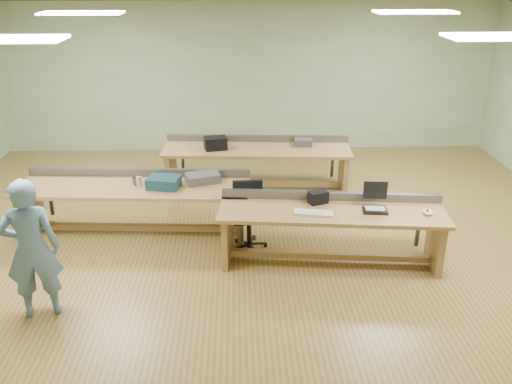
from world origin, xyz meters
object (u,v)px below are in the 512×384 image
at_px(parts_bin_teal, 164,182).
at_px(parts_bin_grey, 203,178).
at_px(camera_bag, 318,197).
at_px(mug, 137,181).
at_px(laptop_base, 375,210).
at_px(task_chair, 249,224).
at_px(workbench_back, 257,158).
at_px(workbench_front, 331,223).
at_px(workbench_mid, 135,197).
at_px(person, 31,249).
at_px(drinks_can, 139,181).

height_order(parts_bin_teal, parts_bin_grey, parts_bin_teal).
height_order(camera_bag, mug, camera_bag).
bearing_deg(laptop_base, parts_bin_teal, 168.67).
relative_size(laptop_base, camera_bag, 1.25).
relative_size(laptop_base, mug, 2.30).
relative_size(parts_bin_teal, mug, 3.29).
height_order(task_chair, mug, task_chair).
height_order(workbench_back, laptop_base, workbench_back).
relative_size(workbench_front, workbench_mid, 0.89).
xyz_separation_m(workbench_front, parts_bin_teal, (-2.23, 0.82, 0.27)).
height_order(workbench_front, parts_bin_teal, parts_bin_teal).
bearing_deg(task_chair, person, -151.58).
relative_size(person, drinks_can, 12.57).
xyz_separation_m(task_chair, parts_bin_grey, (-0.64, 0.54, 0.48)).
bearing_deg(person, workbench_front, -176.55).
bearing_deg(parts_bin_grey, workbench_mid, -175.96).
bearing_deg(workbench_back, drinks_can, -133.01).
bearing_deg(person, workbench_back, -139.02).
relative_size(workbench_front, parts_bin_grey, 6.28).
height_order(laptop_base, parts_bin_grey, parts_bin_grey).
distance_m(workbench_back, camera_bag, 2.46).
height_order(workbench_back, mug, workbench_back).
xyz_separation_m(parts_bin_teal, drinks_can, (-0.36, 0.09, -0.01)).
bearing_deg(laptop_base, mug, 168.65).
distance_m(person, laptop_base, 4.08).
xyz_separation_m(person, task_chair, (2.37, 1.50, -0.48)).
distance_m(parts_bin_teal, drinks_can, 0.37).
height_order(workbench_front, laptop_base, workbench_front).
height_order(task_chair, parts_bin_grey, task_chair).
bearing_deg(parts_bin_grey, person, -130.29).
bearing_deg(workbench_mid, drinks_can, -15.20).
bearing_deg(camera_bag, laptop_base, -42.74).
bearing_deg(camera_bag, person, -179.84).
bearing_deg(drinks_can, parts_bin_grey, 6.02).
xyz_separation_m(workbench_back, task_chair, (-0.19, -2.09, -0.23)).
distance_m(workbench_front, workbench_mid, 2.83).
relative_size(workbench_back, mug, 24.63).
height_order(person, parts_bin_grey, person).
height_order(workbench_front, task_chair, task_chair).
height_order(laptop_base, parts_bin_teal, parts_bin_teal).
bearing_deg(task_chair, workbench_back, 80.86).
bearing_deg(workbench_front, workbench_back, 114.54).
bearing_deg(camera_bag, parts_bin_grey, 132.20).
relative_size(workbench_back, camera_bag, 13.40).
relative_size(task_chair, parts_bin_teal, 2.13).
height_order(workbench_back, camera_bag, camera_bag).
xyz_separation_m(parts_bin_teal, mug, (-0.40, 0.13, -0.02)).
relative_size(workbench_mid, camera_bag, 13.81).
relative_size(person, parts_bin_teal, 3.78).
bearing_deg(person, workbench_mid, -124.38).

